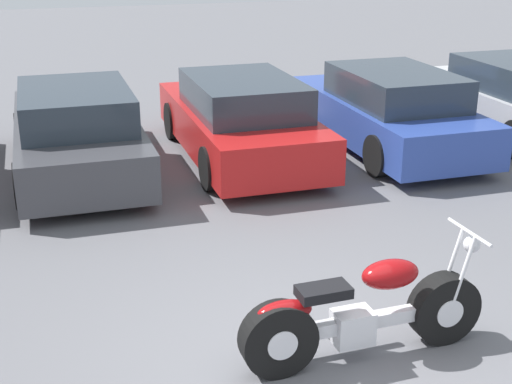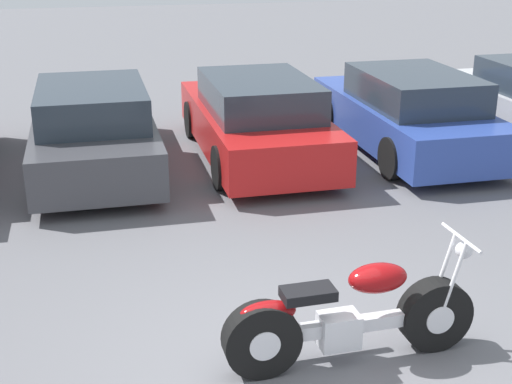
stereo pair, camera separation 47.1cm
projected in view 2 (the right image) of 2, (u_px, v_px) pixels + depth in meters
ground_plane at (295, 370)px, 6.00m from camera, size 60.00×60.00×0.00m
motorcycle at (348, 318)px, 6.00m from camera, size 2.23×0.62×1.05m
parked_car_dark_grey at (94, 129)px, 10.78m from camera, size 1.83×4.44×1.34m
parked_car_red at (256, 119)px, 11.30m from camera, size 1.83×4.44×1.34m
parked_car_blue at (407, 113)px, 11.70m from camera, size 1.83×4.44×1.34m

